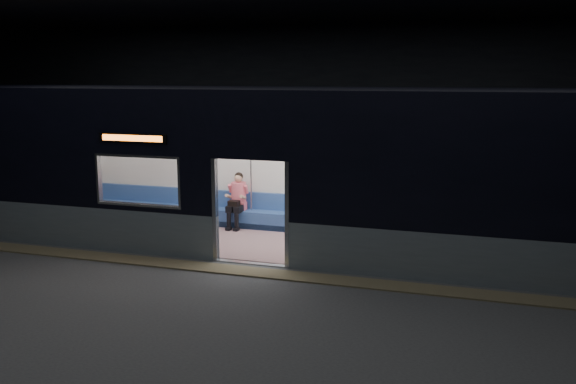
% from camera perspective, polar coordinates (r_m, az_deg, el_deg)
% --- Properties ---
extents(station_floor, '(24.00, 14.00, 0.01)m').
position_cam_1_polar(station_floor, '(11.04, -5.38, -8.33)').
color(station_floor, '#47494C').
rests_on(station_floor, ground).
extents(station_envelope, '(24.00, 14.00, 5.00)m').
position_cam_1_polar(station_envelope, '(10.41, -5.75, 11.08)').
color(station_envelope, black).
rests_on(station_envelope, station_floor).
extents(tactile_strip, '(22.80, 0.50, 0.03)m').
position_cam_1_polar(tactile_strip, '(11.51, -4.33, -7.38)').
color(tactile_strip, '#8C7F59').
rests_on(tactile_strip, station_floor).
extents(metro_car, '(18.00, 3.04, 3.35)m').
position_cam_1_polar(metro_car, '(12.93, -1.24, 3.03)').
color(metro_car, gray).
rests_on(metro_car, station_floor).
extents(passenger, '(0.37, 0.64, 1.31)m').
position_cam_1_polar(passenger, '(14.47, -4.73, -0.45)').
color(passenger, black).
rests_on(passenger, metro_car).
extents(handbag, '(0.31, 0.29, 0.12)m').
position_cam_1_polar(handbag, '(14.31, -5.08, -1.05)').
color(handbag, black).
rests_on(handbag, passenger).
extents(transit_map, '(0.96, 0.03, 0.63)m').
position_cam_1_polar(transit_map, '(13.64, 17.37, 1.33)').
color(transit_map, white).
rests_on(transit_map, metro_car).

